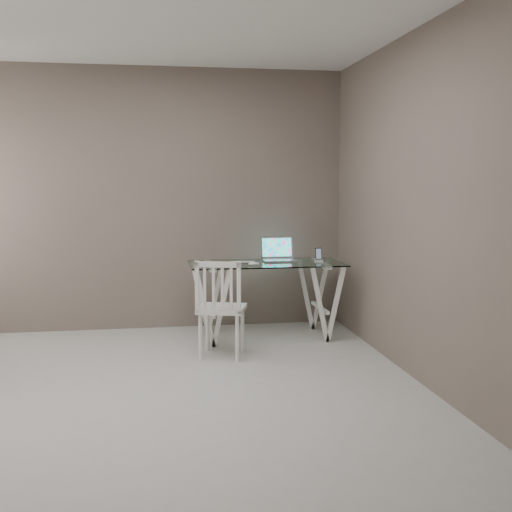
{
  "coord_description": "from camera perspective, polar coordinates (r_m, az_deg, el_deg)",
  "views": [
    {
      "loc": [
        -0.03,
        -4.48,
        1.55
      ],
      "look_at": [
        0.94,
        1.34,
        0.85
      ],
      "focal_mm": 45.0,
      "sensor_mm": 36.0,
      "label": 1
    }
  ],
  "objects": [
    {
      "name": "room",
      "position": [
        4.5,
        -9.96,
        8.79
      ],
      "size": [
        4.5,
        4.52,
        2.71
      ],
      "color": "#AFACA7",
      "rests_on": "ground"
    },
    {
      "name": "desk",
      "position": [
        6.33,
        0.9,
        -3.86
      ],
      "size": [
        1.5,
        0.7,
        0.75
      ],
      "color": "silver",
      "rests_on": "ground"
    },
    {
      "name": "chair",
      "position": [
        5.58,
        -3.19,
        -4.3
      ],
      "size": [
        0.49,
        0.49,
        0.87
      ],
      "rotation": [
        0.0,
        0.0,
        -0.28
      ],
      "color": "white",
      "rests_on": "ground"
    },
    {
      "name": "laptop",
      "position": [
        6.46,
        2.0,
        0.11
      ],
      "size": [
        0.33,
        0.28,
        0.23
      ],
      "color": "silver",
      "rests_on": "desk"
    },
    {
      "name": "keyboard",
      "position": [
        6.29,
        -1.23,
        -0.55
      ],
      "size": [
        0.25,
        0.11,
        0.01
      ],
      "primitive_type": "cube",
      "color": "silver",
      "rests_on": "desk"
    },
    {
      "name": "mouse",
      "position": [
        6.07,
        -0.22,
        -0.69
      ],
      "size": [
        0.11,
        0.06,
        0.03
      ],
      "primitive_type": "ellipsoid",
      "color": "white",
      "rests_on": "desk"
    },
    {
      "name": "phone_dock",
      "position": [
        6.41,
        5.58,
        -0.14
      ],
      "size": [
        0.07,
        0.07,
        0.13
      ],
      "color": "white",
      "rests_on": "desk"
    }
  ]
}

